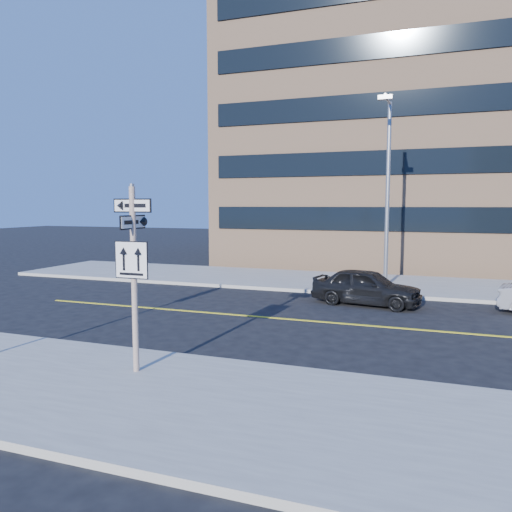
% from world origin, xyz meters
% --- Properties ---
extents(ground, '(120.00, 120.00, 0.00)m').
position_xyz_m(ground, '(0.00, 0.00, 0.00)').
color(ground, black).
rests_on(ground, ground).
extents(sign_pole, '(0.92, 0.92, 4.06)m').
position_xyz_m(sign_pole, '(0.00, -2.51, 2.44)').
color(sign_pole, silver).
rests_on(sign_pole, near_sidewalk).
extents(parked_car_a, '(2.30, 4.27, 1.38)m').
position_xyz_m(parked_car_a, '(3.65, 7.29, 0.69)').
color(parked_car_a, black).
rests_on(parked_car_a, ground).
extents(streetlight_a, '(0.55, 2.25, 8.00)m').
position_xyz_m(streetlight_a, '(4.00, 10.76, 4.76)').
color(streetlight_a, gray).
rests_on(streetlight_a, far_sidewalk).
extents(building_brick, '(18.00, 18.00, 18.00)m').
position_xyz_m(building_brick, '(2.00, 25.00, 9.00)').
color(building_brick, tan).
rests_on(building_brick, ground).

